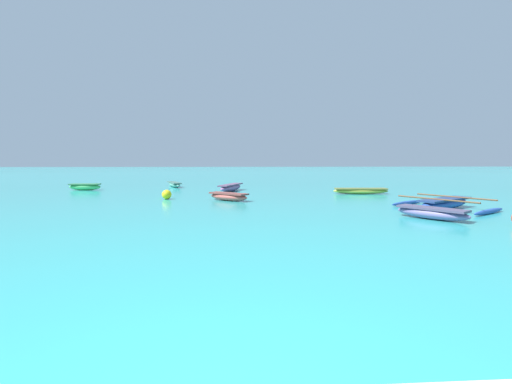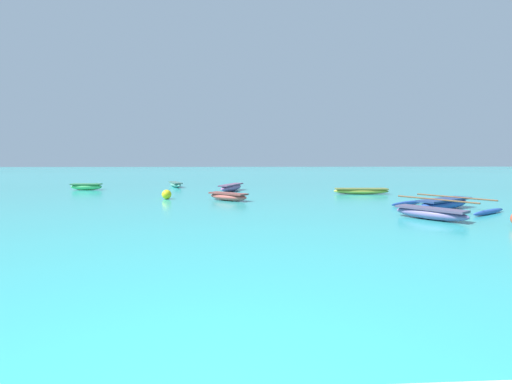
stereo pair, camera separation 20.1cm
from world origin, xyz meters
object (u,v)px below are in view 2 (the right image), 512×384
Objects in this scene: moored_boat_1 at (431,213)px; moored_boat_5 at (231,187)px; moored_boat_3 at (86,186)px; moored_boat_6 at (228,196)px; mooring_buoy_1 at (167,194)px; moored_boat_4 at (445,204)px; moored_boat_2 at (361,191)px; moored_boat_0 at (175,184)px.

moored_boat_5 reaches higher than moored_boat_1.
moored_boat_6 is at bearing -31.42° from moored_boat_3.
mooring_buoy_1 reaches higher than moored_boat_3.
moored_boat_4 is 8.55× the size of mooring_buoy_1.
mooring_buoy_1 is at bearing -154.14° from moored_boat_6.
moored_boat_3 reaches higher than moored_boat_6.
moored_boat_1 reaches higher than moored_boat_6.
moored_boat_5 is at bearing 103.78° from moored_boat_4.
moored_boat_4 is at bearing -76.50° from moored_boat_2.
moored_boat_5 is at bearing 176.21° from moored_boat_1.
moored_boat_4 is 14.02m from mooring_buoy_1.
moored_boat_5 reaches higher than moored_boat_3.
moored_boat_5 is 5.72m from moored_boat_6.
mooring_buoy_1 reaches higher than moored_boat_6.
moored_boat_0 is 20.44m from moored_boat_1.
moored_boat_3 is 0.66× the size of moored_boat_5.
mooring_buoy_1 is (-13.21, 4.69, 0.02)m from moored_boat_4.
moored_boat_0 is at bearing -178.94° from moored_boat_1.
moored_boat_2 is 6.81× the size of mooring_buoy_1.
mooring_buoy_1 reaches higher than moored_boat_4.
moored_boat_3 is at bearing 102.60° from moored_boat_5.
moored_boat_4 is 1.91× the size of moored_boat_6.
moored_boat_1 is at bearing -127.37° from moored_boat_5.
moored_boat_0 is 19.94m from moored_boat_4.
moored_boat_0 is at bearing 27.38° from moored_boat_3.
moored_boat_5 is (-9.68, 9.55, 0.03)m from moored_boat_4.
moored_boat_2 is at bearing 10.96° from mooring_buoy_1.
moored_boat_2 is 8.83m from moored_boat_5.
moored_boat_0 is 0.90× the size of moored_boat_5.
moored_boat_0 is 0.69× the size of moored_boat_4.
moored_boat_6 is (-7.62, 6.38, -0.01)m from moored_boat_1.
moored_boat_3 is at bearing 171.63° from moored_boat_2.
mooring_buoy_1 is (-3.53, -4.86, -0.01)m from moored_boat_5.
moored_boat_2 is at bearing -9.19° from moored_boat_3.
moored_boat_4 reaches higher than moored_boat_6.
moored_boat_2 is 9.08m from moored_boat_6.
mooring_buoy_1 reaches higher than moored_boat_1.
moored_boat_1 is 9.94m from moored_boat_6.
moored_boat_4 is at bearing 18.21° from moored_boat_6.
moored_boat_1 is 22.77m from moored_boat_3.
moored_boat_4 reaches higher than moored_boat_2.
moored_boat_0 is 0.87× the size of moored_boat_2.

